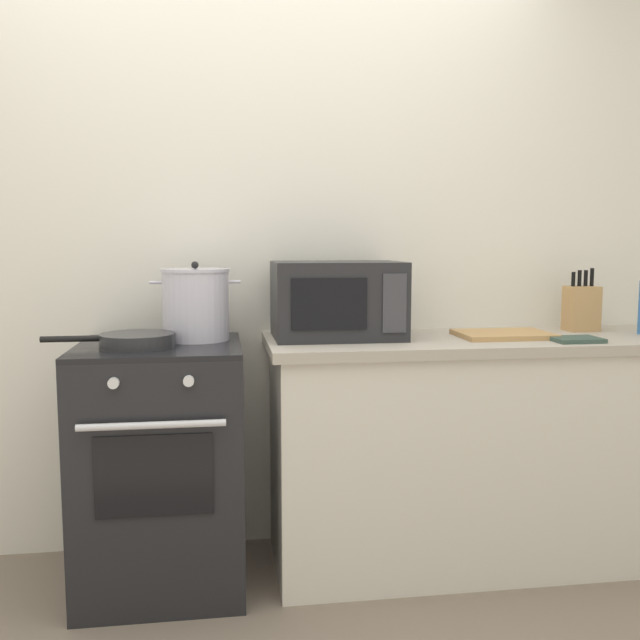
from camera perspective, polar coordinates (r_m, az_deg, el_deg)
back_wall at (r=2.99m, az=-0.14°, el=5.57°), size 4.40×0.10×2.50m
lower_cabinet_right at (r=2.93m, az=12.80°, el=-10.71°), size 1.64×0.56×0.88m
countertop_right at (r=2.83m, az=13.03°, el=-1.76°), size 1.70×0.60×0.04m
stove at (r=2.72m, az=-12.92°, el=-11.56°), size 0.60×0.64×0.92m
stock_pot at (r=2.69m, az=-10.23°, el=1.28°), size 0.34×0.26×0.30m
frying_pan at (r=2.56m, az=-14.97°, el=-1.63°), size 0.47×0.27×0.05m
microwave at (r=2.71m, az=1.43°, el=1.68°), size 0.50×0.37×0.30m
cutting_board at (r=2.84m, az=14.92°, el=-1.16°), size 0.36×0.26×0.02m
knife_block at (r=3.13m, az=20.79°, el=0.96°), size 0.13×0.10×0.27m
oven_mitt at (r=2.79m, az=20.38°, el=-1.51°), size 0.18×0.14×0.02m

